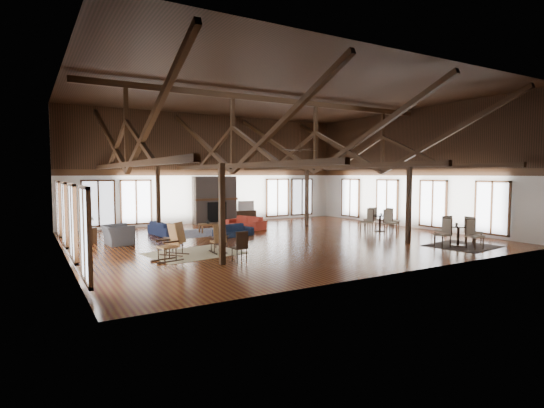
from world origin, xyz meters
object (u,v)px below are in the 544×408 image
cafe_table_far (380,220)px  sofa_orange (246,223)px  sofa_navy_left (165,229)px  coffee_table (210,225)px  sofa_navy_front (233,231)px  armchair (118,235)px  tv_console (245,216)px  cafe_table_near (458,232)px

cafe_table_far → sofa_orange: bearing=141.7°
sofa_navy_left → coffee_table: size_ratio=1.71×
sofa_navy_left → coffee_table: 2.09m
sofa_navy_front → armchair: size_ratio=1.53×
cafe_table_far → tv_console: cafe_table_far is taller
sofa_navy_left → cafe_table_far: 10.05m
cafe_table_near → tv_console: 12.14m
cafe_table_near → cafe_table_far: (0.47, 4.58, 0.00)m
sofa_navy_left → armchair: armchair is taller
sofa_navy_front → sofa_orange: sofa_orange is taller
armchair → cafe_table_near: 13.02m
coffee_table → cafe_table_far: bearing=-9.0°
coffee_table → armchair: armchair is taller
coffee_table → cafe_table_far: cafe_table_far is taller
coffee_table → cafe_table_near: 10.63m
sofa_navy_front → armchair: armchair is taller
sofa_navy_front → sofa_navy_left: bearing=130.1°
armchair → cafe_table_near: bearing=-126.3°
sofa_navy_left → coffee_table: sofa_navy_left is taller
tv_console → sofa_navy_front: bearing=-121.5°
sofa_orange → coffee_table: bearing=-98.7°
sofa_navy_front → coffee_table: bearing=90.6°
cafe_table_near → cafe_table_far: size_ratio=1.00×
cafe_table_near → sofa_orange: bearing=118.3°
sofa_orange → tv_console: (1.51, 3.09, 0.00)m
armchair → cafe_table_near: size_ratio=0.56×
sofa_orange → cafe_table_near: size_ratio=1.00×
sofa_navy_front → armchair: 4.79m
sofa_orange → cafe_table_far: size_ratio=1.00×
tv_console → cafe_table_near: bearing=-75.0°
coffee_table → sofa_navy_front: bearing=-59.1°
armchair → cafe_table_near: cafe_table_near is taller
sofa_orange → cafe_table_near: bearing=8.6°
sofa_orange → armchair: size_ratio=1.79×
cafe_table_far → cafe_table_near: bearing=-95.9°
sofa_navy_front → sofa_navy_left: (-2.48, 1.90, 0.04)m
sofa_navy_left → cafe_table_near: size_ratio=0.99×
sofa_navy_left → cafe_table_far: cafe_table_far is taller
sofa_orange → sofa_navy_front: bearing=-58.1°
sofa_orange → cafe_table_near: cafe_table_near is taller
sofa_navy_front → cafe_table_far: bearing=-28.3°
coffee_table → tv_console: 5.01m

